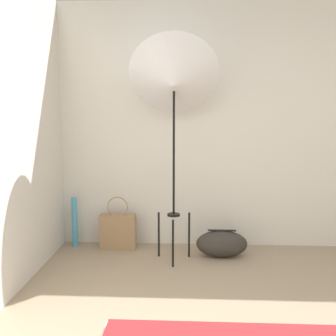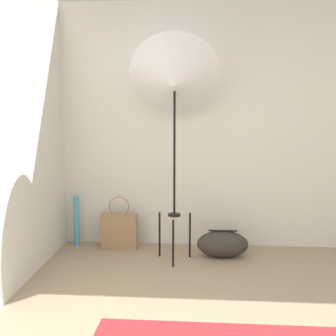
# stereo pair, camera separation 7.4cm
# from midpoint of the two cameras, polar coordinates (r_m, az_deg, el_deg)

# --- Properties ---
(wall_back) EXTENTS (8.00, 0.05, 2.60)m
(wall_back) POSITION_cam_midpoint_polar(r_m,az_deg,el_deg) (4.26, 7.25, 5.95)
(wall_back) COLOR silver
(wall_back) RESTS_ON ground_plane
(photo_umbrella) EXTENTS (0.87, 0.66, 2.17)m
(photo_umbrella) POSITION_cam_midpoint_polar(r_m,az_deg,el_deg) (3.75, 0.28, 12.46)
(photo_umbrella) COLOR black
(photo_umbrella) RESTS_ON ground_plane
(tote_bag) EXTENTS (0.38, 0.14, 0.57)m
(tote_bag) POSITION_cam_midpoint_polar(r_m,az_deg,el_deg) (4.30, -7.77, -9.03)
(tote_bag) COLOR #9E7A56
(tote_bag) RESTS_ON ground_plane
(duffel_bag) EXTENTS (0.52, 0.27, 0.28)m
(duffel_bag) POSITION_cam_midpoint_polar(r_m,az_deg,el_deg) (4.08, 7.26, -10.84)
(duffel_bag) COLOR #332D28
(duffel_bag) RESTS_ON ground_plane
(paper_roll) EXTENTS (0.06, 0.06, 0.55)m
(paper_roll) POSITION_cam_midpoint_polar(r_m,az_deg,el_deg) (4.42, -13.86, -7.63)
(paper_roll) COLOR #4CA3D1
(paper_roll) RESTS_ON ground_plane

